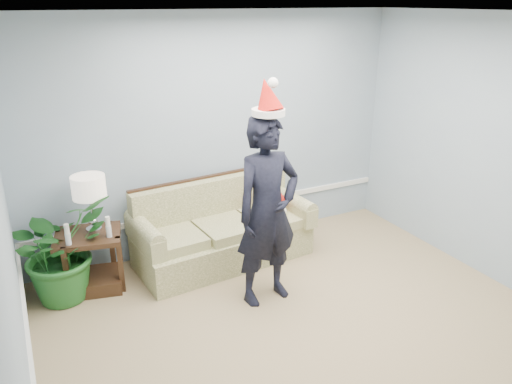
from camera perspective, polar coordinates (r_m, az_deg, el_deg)
The scene contains 10 objects.
room_shell at distance 3.68m, azimuth 10.67°, elevation -2.31°, with size 4.54×5.04×2.74m.
wainscot_trim at distance 4.58m, azimuth -11.50°, elevation -10.05°, with size 4.49×4.99×0.06m.
sofa at distance 5.69m, azimuth -3.98°, elevation -4.62°, with size 2.00×0.99×0.91m.
side_table at distance 5.42m, azimuth -18.27°, elevation -8.15°, with size 0.73×0.66×0.61m.
table_lamp at distance 5.14m, azimuth -18.55°, elevation 0.29°, with size 0.33×0.33×0.58m.
candle_pair at distance 5.07m, azimuth -18.61°, elevation -4.28°, with size 0.43×0.05×0.21m.
houseplant at distance 5.23m, azimuth -21.49°, elevation -6.14°, with size 0.94×0.82×1.05m, color #1F6023.
man at distance 4.69m, azimuth 1.32°, elevation -2.27°, with size 0.68×0.44×1.86m, color black.
santa_hat at distance 4.39m, azimuth 1.33°, elevation 10.67°, with size 0.36×0.39×0.35m.
teddy_bear at distance 5.72m, azimuth 1.63°, elevation -0.93°, with size 0.33×0.35×0.47m.
Camera 1 is at (-2.10, -2.65, 2.79)m, focal length 35.00 mm.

